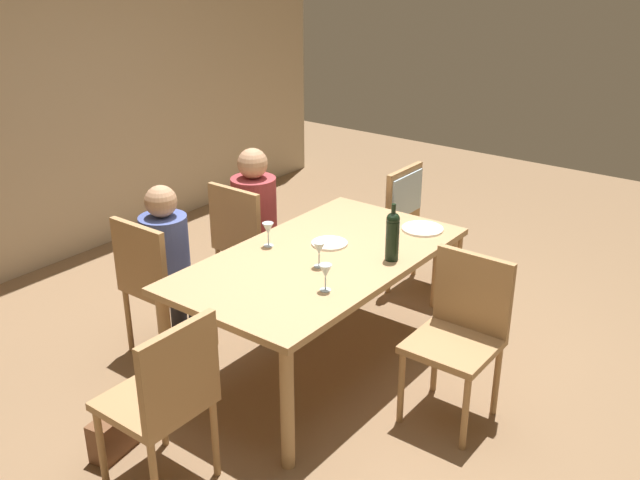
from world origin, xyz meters
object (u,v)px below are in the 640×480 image
at_px(chair_far_right, 247,237).
at_px(dinner_plate_host, 330,243).
at_px(wine_glass_near_left, 319,249).
at_px(handbag, 115,433).
at_px(chair_far_left, 157,278).
at_px(chair_right_end, 412,213).
at_px(chair_near, 461,327).
at_px(wine_bottle_tall_green, 392,235).
at_px(dining_table, 320,268).
at_px(wine_glass_near_right, 268,230).
at_px(person_woman_host, 169,256).
at_px(dinner_plate_guest_left, 422,229).
at_px(person_man_bearded, 257,215).
at_px(chair_left_end, 165,395).
at_px(wine_glass_centre, 325,272).

relative_size(chair_far_right, dinner_plate_host, 4.17).
height_order(wine_glass_near_left, handbag, wine_glass_near_left).
xyz_separation_m(chair_far_left, chair_right_end, (1.78, -0.76, 0.06)).
xyz_separation_m(chair_near, chair_right_end, (1.20, 1.01, 0.06)).
bearing_deg(dinner_plate_host, wine_bottle_tall_green, -85.02).
bearing_deg(dining_table, chair_far_right, 70.01).
bearing_deg(wine_glass_near_left, wine_glass_near_right, 83.21).
bearing_deg(person_woman_host, wine_bottle_tall_green, 25.32).
relative_size(chair_far_right, wine_glass_near_left, 6.17).
bearing_deg(chair_far_left, person_woman_host, 90.00).
bearing_deg(dinner_plate_guest_left, chair_far_right, 108.80).
bearing_deg(chair_right_end, wine_glass_near_left, 8.44).
distance_m(chair_far_right, chair_right_end, 1.23).
bearing_deg(chair_far_left, chair_right_end, 66.93).
height_order(chair_far_left, dinner_plate_host, chair_far_left).
height_order(dining_table, person_man_bearded, person_man_bearded).
bearing_deg(person_man_bearded, wine_glass_near_left, -29.86).
xyz_separation_m(dining_table, dinner_plate_guest_left, (0.72, -0.28, 0.09)).
bearing_deg(person_woman_host, chair_left_end, -43.00).
bearing_deg(wine_glass_centre, dinner_plate_guest_left, 0.72).
bearing_deg(person_man_bearded, chair_right_end, 48.33).
relative_size(person_woman_host, wine_glass_near_left, 7.42).
height_order(chair_far_left, person_woman_host, person_woman_host).
bearing_deg(dinner_plate_host, handbag, 168.59).
bearing_deg(chair_right_end, wine_bottle_tall_green, 24.18).
xyz_separation_m(chair_far_left, chair_near, (0.58, -1.77, 0.00)).
xyz_separation_m(chair_far_right, wine_glass_centre, (-0.66, -1.17, 0.32)).
height_order(dining_table, chair_near, chair_near).
bearing_deg(chair_near, wine_glass_centre, 35.56).
bearing_deg(chair_near, person_woman_host, 14.90).
distance_m(person_woman_host, dinner_plate_guest_left, 1.60).
distance_m(wine_bottle_tall_green, dinner_plate_host, 0.44).
xyz_separation_m(chair_far_right, handbag, (-1.61, -0.53, -0.42)).
xyz_separation_m(dinner_plate_guest_left, handbag, (-2.00, 0.63, -0.64)).
xyz_separation_m(chair_far_left, handbag, (-0.79, -0.53, -0.42)).
bearing_deg(dinner_plate_host, chair_far_left, 128.81).
xyz_separation_m(wine_bottle_tall_green, wine_glass_near_right, (-0.28, 0.70, -0.05)).
distance_m(chair_far_right, handbag, 1.75).
height_order(chair_far_left, handbag, chair_far_left).
xyz_separation_m(wine_bottle_tall_green, handbag, (-1.49, 0.71, -0.79)).
relative_size(chair_far_left, chair_right_end, 1.00).
relative_size(person_man_bearded, handbag, 4.11).
relative_size(chair_right_end, wine_bottle_tall_green, 2.70).
bearing_deg(chair_far_left, dining_table, 29.30).
bearing_deg(wine_bottle_tall_green, wine_glass_centre, 172.48).
height_order(chair_near, wine_bottle_tall_green, wine_bottle_tall_green).
height_order(person_woman_host, wine_glass_near_right, person_woman_host).
height_order(chair_far_right, wine_bottle_tall_green, wine_bottle_tall_green).
relative_size(chair_left_end, dinner_plate_guest_left, 3.47).
relative_size(chair_near, person_man_bearded, 0.80).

